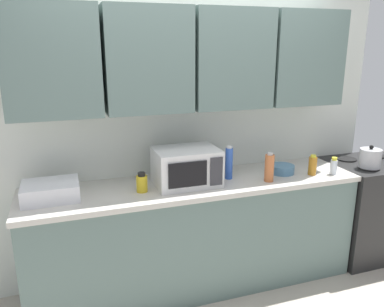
% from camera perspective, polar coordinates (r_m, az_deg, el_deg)
% --- Properties ---
extents(wall_back_with_cabinets, '(3.51, 0.38, 2.60)m').
position_cam_1_polar(wall_back_with_cabinets, '(3.07, -0.85, 9.17)').
color(wall_back_with_cabinets, silver).
rests_on(wall_back_with_cabinets, ground_plane).
extents(counter_run, '(2.64, 0.63, 0.90)m').
position_cam_1_polar(counter_run, '(3.19, 0.54, -11.84)').
color(counter_run, slate).
rests_on(counter_run, ground_plane).
extents(stove_range, '(0.76, 0.64, 0.91)m').
position_cam_1_polar(stove_range, '(4.02, 24.39, -7.29)').
color(stove_range, black).
rests_on(stove_range, ground_plane).
extents(kettle, '(0.18, 0.18, 0.20)m').
position_cam_1_polar(kettle, '(3.65, 24.86, -0.63)').
color(kettle, '#B2B2B7').
rests_on(kettle, stove_range).
extents(microwave, '(0.48, 0.37, 0.28)m').
position_cam_1_polar(microwave, '(2.93, -0.85, -1.95)').
color(microwave, silver).
rests_on(microwave, counter_run).
extents(dish_rack, '(0.38, 0.30, 0.12)m').
position_cam_1_polar(dish_rack, '(2.84, -20.19, -5.22)').
color(dish_rack, silver).
rests_on(dish_rack, counter_run).
extents(bottle_yellow_mustard, '(0.08, 0.08, 0.15)m').
position_cam_1_polar(bottle_yellow_mustard, '(2.82, -7.43, -4.34)').
color(bottle_yellow_mustard, gold).
rests_on(bottle_yellow_mustard, counter_run).
extents(bottle_clear_tall, '(0.05, 0.05, 0.14)m').
position_cam_1_polar(bottle_clear_tall, '(3.38, 20.24, -1.78)').
color(bottle_clear_tall, silver).
rests_on(bottle_clear_tall, counter_run).
extents(bottle_blue_cleaner, '(0.06, 0.06, 0.27)m').
position_cam_1_polar(bottle_blue_cleaner, '(3.07, 5.49, -1.37)').
color(bottle_blue_cleaner, '#2D56B7').
rests_on(bottle_blue_cleaner, counter_run).
extents(bottle_spice_jar, '(0.07, 0.07, 0.23)m').
position_cam_1_polar(bottle_spice_jar, '(3.06, 11.38, -2.07)').
color(bottle_spice_jar, '#BC6638').
rests_on(bottle_spice_jar, counter_run).
extents(bottle_amber_vinegar, '(0.07, 0.07, 0.17)m').
position_cam_1_polar(bottle_amber_vinegar, '(3.31, 17.42, -1.69)').
color(bottle_amber_vinegar, '#AD701E').
rests_on(bottle_amber_vinegar, counter_run).
extents(bowl_ceramic_small, '(0.20, 0.20, 0.07)m').
position_cam_1_polar(bowl_ceramic_small, '(3.30, 13.19, -2.26)').
color(bowl_ceramic_small, teal).
rests_on(bowl_ceramic_small, counter_run).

